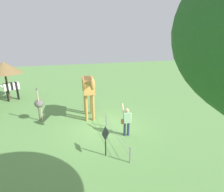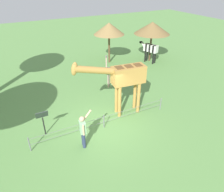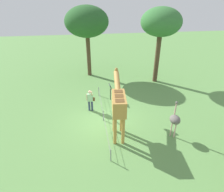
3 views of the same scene
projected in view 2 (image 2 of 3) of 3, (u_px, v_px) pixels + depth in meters
name	position (u px, v px, depth m)	size (l,w,h in m)	color
ground_plane	(103.00, 126.00, 10.56)	(60.00, 60.00, 0.00)	#60934C
giraffe	(123.00, 78.00, 10.51)	(3.77, 0.90, 3.31)	#BC8942
visitor	(83.00, 130.00, 8.92)	(0.63, 0.59, 1.74)	navy
zebra	(150.00, 49.00, 17.65)	(0.93, 1.79, 1.66)	black
ostrich	(108.00, 71.00, 13.64)	(0.70, 0.56, 2.25)	#CC9E93
shade_hut_near	(152.00, 28.00, 17.14)	(2.95, 2.95, 3.30)	brown
shade_hut_far	(109.00, 29.00, 16.79)	(2.49, 2.49, 3.32)	brown
info_sign	(42.00, 118.00, 9.57)	(0.56, 0.21, 1.32)	black
wire_fence	(104.00, 121.00, 10.27)	(7.05, 0.05, 0.75)	slate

